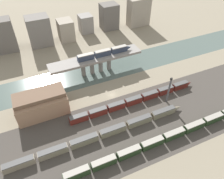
{
  "coord_description": "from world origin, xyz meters",
  "views": [
    {
      "loc": [
        -35.79,
        -80.6,
        81.64
      ],
      "look_at": [
        0.0,
        -0.45,
        4.28
      ],
      "focal_mm": 35.0,
      "sensor_mm": 36.0,
      "label": 1
    }
  ],
  "objects_px": {
    "train_yard_far": "(135,100)",
    "train_yard_near": "(166,138)",
    "train_yard_mid": "(102,134)",
    "warehouse_building": "(41,103)",
    "train_on_bridge": "(105,53)",
    "signal_tower": "(169,90)"
  },
  "relations": [
    {
      "from": "train_yard_far",
      "to": "train_yard_near",
      "type": "bearing_deg",
      "value": -88.35
    },
    {
      "from": "train_yard_mid",
      "to": "warehouse_building",
      "type": "bearing_deg",
      "value": 128.56
    },
    {
      "from": "train_yard_far",
      "to": "warehouse_building",
      "type": "distance_m",
      "value": 47.62
    },
    {
      "from": "train_yard_mid",
      "to": "warehouse_building",
      "type": "xyz_separation_m",
      "value": [
        -21.34,
        26.77,
        3.98
      ]
    },
    {
      "from": "train_on_bridge",
      "to": "train_yard_far",
      "type": "distance_m",
      "value": 35.42
    },
    {
      "from": "signal_tower",
      "to": "train_yard_far",
      "type": "bearing_deg",
      "value": 158.86
    },
    {
      "from": "train_yard_far",
      "to": "train_yard_mid",
      "type": "bearing_deg",
      "value": -151.24
    },
    {
      "from": "train_yard_mid",
      "to": "signal_tower",
      "type": "height_order",
      "value": "signal_tower"
    },
    {
      "from": "train_on_bridge",
      "to": "train_yard_mid",
      "type": "xyz_separation_m",
      "value": [
        -21.07,
        -46.92,
        -10.71
      ]
    },
    {
      "from": "train_yard_near",
      "to": "train_yard_mid",
      "type": "bearing_deg",
      "value": 151.95
    },
    {
      "from": "train_on_bridge",
      "to": "train_yard_far",
      "type": "relative_size",
      "value": 0.48
    },
    {
      "from": "train_yard_near",
      "to": "train_yard_far",
      "type": "relative_size",
      "value": 1.3
    },
    {
      "from": "train_on_bridge",
      "to": "train_yard_far",
      "type": "bearing_deg",
      "value": -84.74
    },
    {
      "from": "train_on_bridge",
      "to": "train_yard_mid",
      "type": "bearing_deg",
      "value": -114.18
    },
    {
      "from": "train_yard_near",
      "to": "train_yard_far",
      "type": "distance_m",
      "value": 26.55
    },
    {
      "from": "train_on_bridge",
      "to": "warehouse_building",
      "type": "xyz_separation_m",
      "value": [
        -42.4,
        -20.15,
        -6.73
      ]
    },
    {
      "from": "train_on_bridge",
      "to": "signal_tower",
      "type": "xyz_separation_m",
      "value": [
        18.71,
        -39.69,
        -4.6
      ]
    },
    {
      "from": "train_yard_mid",
      "to": "train_yard_far",
      "type": "height_order",
      "value": "train_yard_far"
    },
    {
      "from": "train_yard_near",
      "to": "train_yard_mid",
      "type": "relative_size",
      "value": 1.09
    },
    {
      "from": "train_yard_mid",
      "to": "train_on_bridge",
      "type": "bearing_deg",
      "value": 65.82
    },
    {
      "from": "train_yard_near",
      "to": "train_yard_mid",
      "type": "distance_m",
      "value": 28.25
    },
    {
      "from": "train_yard_mid",
      "to": "signal_tower",
      "type": "relative_size",
      "value": 5.39
    }
  ]
}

